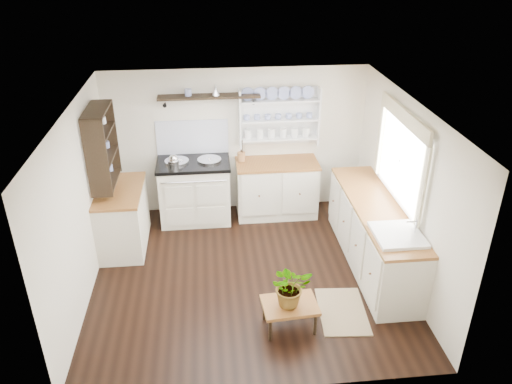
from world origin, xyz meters
The scene contains 19 objects.
floor centered at (0.00, 0.00, 0.00)m, with size 4.00×3.80×0.01m, color black.
wall_back centered at (0.00, 1.90, 1.15)m, with size 4.00×0.02×2.30m, color silver.
wall_right centered at (2.00, 0.00, 1.15)m, with size 0.02×3.80×2.30m, color silver.
wall_left centered at (-2.00, 0.00, 1.15)m, with size 0.02×3.80×2.30m, color silver.
ceiling centered at (0.00, 0.00, 2.30)m, with size 4.00×3.80×0.01m, color white.
window centered at (1.95, 0.15, 1.56)m, with size 0.08×1.55×1.22m.
aga_cooker centered at (-0.68, 1.57, 0.50)m, with size 1.10×0.76×1.01m.
back_cabinets centered at (0.60, 1.60, 0.46)m, with size 1.27×0.63×0.90m.
right_cabinets centered at (1.70, 0.10, 0.46)m, with size 0.62×2.43×0.90m.
belfast_sink centered at (1.70, -0.65, 0.80)m, with size 0.55×0.60×0.45m.
left_cabinets centered at (-1.70, 0.90, 0.46)m, with size 0.62×1.13×0.90m.
plate_rack centered at (0.65, 1.86, 1.56)m, with size 1.20×0.22×0.90m.
high_shelf centered at (-0.40, 1.78, 1.91)m, with size 1.50×0.29×0.16m.
left_shelving centered at (-1.84, 0.90, 1.55)m, with size 0.28×0.80×1.05m, color black.
kettle centered at (-0.96, 1.45, 1.04)m, with size 0.18×0.18×0.22m, color silver, non-canonical shape.
utensil_crock centered at (0.05, 1.68, 0.98)m, with size 0.12×0.12×0.14m, color #AC713F.
center_table centered at (0.38, -1.04, 0.29)m, with size 0.65×0.48×0.33m.
potted_plant centered at (0.38, -1.04, 0.58)m, with size 0.45×0.39×0.50m, color #3F7233.
floor_rug centered at (1.06, -0.85, 0.01)m, with size 0.55×0.85×0.02m, color brown.
Camera 1 is at (-0.44, -5.37, 4.02)m, focal length 35.00 mm.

